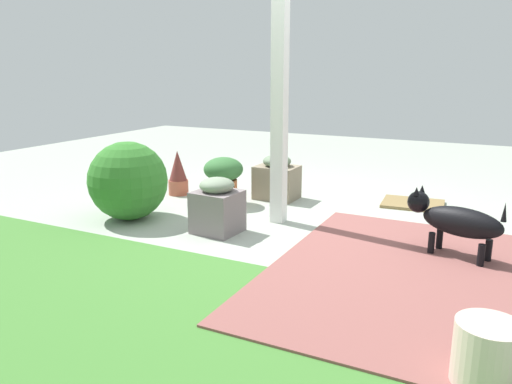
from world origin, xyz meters
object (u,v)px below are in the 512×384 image
(stone_planter_nearest, at_px, (277,178))
(stone_planter_mid, at_px, (217,206))
(porch_pillar, at_px, (280,105))
(doormat, at_px, (413,204))
(terracotta_pot_broad, at_px, (224,177))
(dog, at_px, (455,220))
(round_shrub, at_px, (128,181))
(terracotta_pot_spiky, at_px, (178,174))
(ceramic_urn, at_px, (487,356))

(stone_planter_nearest, height_order, stone_planter_mid, stone_planter_mid)
(porch_pillar, xyz_separation_m, doormat, (-1.00, -1.12, -1.03))
(terracotta_pot_broad, height_order, doormat, terracotta_pot_broad)
(stone_planter_mid, bearing_deg, stone_planter_nearest, -89.25)
(doormat, bearing_deg, porch_pillar, 48.15)
(stone_planter_nearest, bearing_deg, dog, 152.17)
(round_shrub, xyz_separation_m, dog, (-2.76, -0.30, -0.07))
(terracotta_pot_broad, relative_size, dog, 0.68)
(round_shrub, bearing_deg, stone_planter_mid, -177.89)
(stone_planter_nearest, height_order, round_shrub, round_shrub)
(stone_planter_nearest, distance_m, stone_planter_mid, 1.25)
(terracotta_pot_spiky, height_order, doormat, terracotta_pot_spiky)
(stone_planter_mid, height_order, doormat, stone_planter_mid)
(terracotta_pot_broad, height_order, dog, dog)
(doormat, bearing_deg, ceramic_urn, 105.11)
(round_shrub, xyz_separation_m, ceramic_urn, (-3.04, 1.27, -0.21))
(porch_pillar, distance_m, stone_planter_nearest, 1.16)
(stone_planter_mid, xyz_separation_m, terracotta_pot_broad, (0.42, -0.81, 0.06))
(terracotta_pot_broad, bearing_deg, stone_planter_nearest, -132.62)
(round_shrub, height_order, terracotta_pot_spiky, round_shrub)
(stone_planter_nearest, relative_size, dog, 0.66)
(terracotta_pot_broad, bearing_deg, terracotta_pot_spiky, -9.96)
(terracotta_pot_spiky, xyz_separation_m, terracotta_pot_broad, (-0.64, 0.11, 0.05))
(stone_planter_mid, xyz_separation_m, ceramic_urn, (-2.12, 1.30, -0.07))
(dog, height_order, doormat, dog)
(stone_planter_mid, relative_size, terracotta_pot_spiky, 0.97)
(porch_pillar, xyz_separation_m, terracotta_pot_spiky, (1.39, -0.42, -0.81))
(terracotta_pot_broad, bearing_deg, round_shrub, 59.20)
(ceramic_urn, bearing_deg, terracotta_pot_broad, -39.78)
(terracotta_pot_spiky, bearing_deg, dog, 167.21)
(round_shrub, bearing_deg, doormat, -143.68)
(stone_planter_nearest, xyz_separation_m, doormat, (-1.35, -0.38, -0.20))
(dog, distance_m, ceramic_urn, 1.60)
(dog, relative_size, ceramic_urn, 2.36)
(stone_planter_nearest, height_order, ceramic_urn, stone_planter_nearest)
(stone_planter_mid, distance_m, round_shrub, 0.93)
(terracotta_pot_broad, bearing_deg, porch_pillar, 157.80)
(porch_pillar, bearing_deg, terracotta_pot_spiky, -16.74)
(stone_planter_mid, height_order, terracotta_pot_spiky, terracotta_pot_spiky)
(round_shrub, xyz_separation_m, terracotta_pot_broad, (-0.51, -0.85, -0.08))
(stone_planter_mid, bearing_deg, doormat, -129.40)
(doormat, bearing_deg, round_shrub, 36.32)
(stone_planter_nearest, bearing_deg, porch_pillar, 115.38)
(terracotta_pot_spiky, relative_size, dog, 0.69)
(doormat, bearing_deg, stone_planter_nearest, 15.56)
(round_shrub, relative_size, terracotta_pot_spiky, 1.47)
(dog, height_order, ceramic_urn, dog)
(porch_pillar, bearing_deg, stone_planter_mid, 56.62)
(stone_planter_nearest, distance_m, ceramic_urn, 3.33)
(round_shrub, distance_m, doormat, 2.82)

